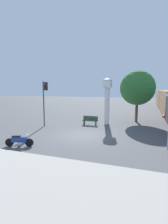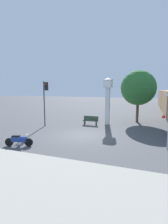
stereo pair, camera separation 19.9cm
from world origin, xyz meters
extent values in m
plane|color=#4C4C4F|center=(0.00, 0.00, 0.00)|extent=(120.00, 120.00, 0.00)
cube|color=#9E998E|center=(0.00, -7.85, 0.05)|extent=(36.00, 6.00, 0.10)
cylinder|color=black|center=(-2.33, -3.64, 0.27)|extent=(0.55, 0.26, 0.55)
cylinder|color=black|center=(-3.57, -4.06, 0.27)|extent=(0.55, 0.26, 0.55)
cube|color=navy|center=(-2.95, -3.85, 0.47)|extent=(1.01, 0.51, 0.33)
cube|color=black|center=(-3.12, -3.91, 0.68)|extent=(0.55, 0.36, 0.09)
cylinder|color=silver|center=(-2.91, -3.84, 0.25)|extent=(0.30, 0.25, 0.25)
cube|color=silver|center=(-2.42, -3.67, 0.80)|extent=(0.18, 0.40, 0.04)
cube|color=white|center=(0.94, 5.19, 1.94)|extent=(0.43, 0.43, 3.88)
cube|color=white|center=(0.94, 5.19, 4.29)|extent=(0.81, 0.81, 0.81)
cylinder|color=white|center=(0.94, 4.77, 4.29)|extent=(0.65, 0.02, 0.65)
cone|color=#333338|center=(0.94, 5.19, 4.79)|extent=(0.97, 0.97, 0.20)
cube|color=olive|center=(8.46, 27.13, 1.70)|extent=(2.80, 10.82, 3.40)
cylinder|color=#47474C|center=(-4.84, 2.14, 2.25)|extent=(0.12, 0.12, 4.51)
cube|color=black|center=(-4.54, 2.14, 4.01)|extent=(0.28, 0.24, 0.80)
sphere|color=red|center=(-4.54, 1.99, 4.21)|extent=(0.16, 0.16, 0.16)
sphere|color=red|center=(5.89, -1.18, 2.07)|extent=(0.20, 0.20, 0.20)
cylinder|color=brown|center=(3.82, 7.70, 1.15)|extent=(0.30, 0.30, 2.31)
sphere|color=#2D6B2D|center=(3.82, 7.70, 3.86)|extent=(3.88, 3.88, 3.88)
cube|color=#384C38|center=(-0.66, 4.29, 0.45)|extent=(1.60, 0.44, 0.08)
cube|color=#384C38|center=(-0.66, 4.48, 0.70)|extent=(1.60, 0.06, 0.44)
cube|color=#384C38|center=(-1.30, 4.29, 0.21)|extent=(0.08, 0.35, 0.41)
cube|color=#384C38|center=(-0.02, 4.29, 0.21)|extent=(0.08, 0.35, 0.41)
camera|label=1|loc=(4.80, -12.89, 3.82)|focal=28.00mm
camera|label=2|loc=(4.98, -12.82, 3.82)|focal=28.00mm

